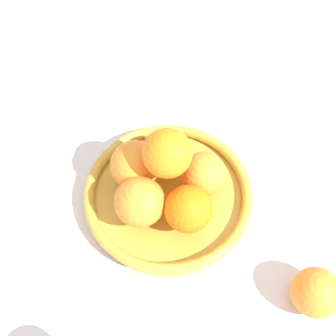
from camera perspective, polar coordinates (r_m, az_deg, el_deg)
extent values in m
plane|color=silver|center=(0.79, 0.00, -3.92)|extent=(4.00, 4.00, 0.00)
cylinder|color=gold|center=(0.78, 0.00, -3.65)|extent=(0.27, 0.27, 0.02)
torus|color=gold|center=(0.77, 0.00, -3.06)|extent=(0.28, 0.28, 0.02)
sphere|color=orange|center=(0.73, 4.29, -0.64)|extent=(0.07, 0.07, 0.07)
sphere|color=orange|center=(0.76, 0.19, 2.07)|extent=(0.07, 0.07, 0.07)
sphere|color=orange|center=(0.74, -4.03, 0.37)|extent=(0.08, 0.08, 0.08)
sphere|color=orange|center=(0.70, -3.48, -4.15)|extent=(0.08, 0.08, 0.08)
sphere|color=orange|center=(0.70, 2.46, -5.00)|extent=(0.07, 0.07, 0.07)
sphere|color=orange|center=(0.68, 0.06, 1.84)|extent=(0.07, 0.07, 0.07)
sphere|color=orange|center=(0.72, 17.61, -14.26)|extent=(0.07, 0.07, 0.07)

